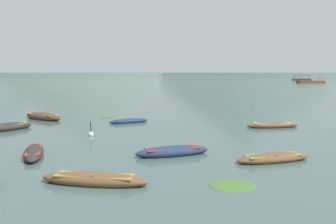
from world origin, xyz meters
The scene contains 16 objects.
ground_plane centered at (0.00, 1500.00, 0.00)m, with size 6000.00×6000.00×0.00m, color #425B56.
mountain_2 centered at (-355.53, 2092.21, 218.74)m, with size 1051.70×1051.70×437.49m, color #56665B.
mountain_3 centered at (666.75, 2226.34, 250.67)m, with size 1416.57×1416.57×501.33m, color #4C5B56.
rowboat_0 centered at (9.32, 19.87, 0.16)m, with size 4.11×1.43×0.52m.
rowboat_3 centered at (5.69, 10.23, 0.15)m, with size 3.88×1.79×0.48m.
rowboat_4 centered at (-2.17, 7.51, 0.17)m, with size 4.25×1.89×0.54m.
rowboat_5 centered at (-9.23, 25.45, 0.23)m, with size 4.35×3.93×0.73m.
rowboat_7 centered at (-10.22, 19.87, 0.20)m, with size 3.52×3.57×0.64m.
rowboat_9 centered at (1.10, 11.74, 0.18)m, with size 3.97×1.99×0.58m.
rowboat_10 centered at (-1.61, 22.91, 0.14)m, with size 3.38×2.07×0.43m.
rowboat_11 centered at (-5.82, 12.05, 0.17)m, with size 1.76×3.75×0.54m.
ferry_0 centered at (72.60, 151.57, 0.45)m, with size 9.04×6.23×2.54m.
ferry_1 centered at (59.77, 116.33, 0.45)m, with size 9.82×3.50×2.54m.
mooring_buoy centered at (-3.82, 17.31, 0.10)m, with size 0.38×0.38×1.04m.
weed_patch_1 centered at (2.95, 6.97, 0.00)m, with size 1.51×1.75×0.14m, color #477033.
weed_patch_2 centered at (-3.69, 26.11, 0.00)m, with size 1.23×1.14×0.14m, color #38662D.
Camera 1 is at (-0.24, -5.11, 4.19)m, focal length 36.78 mm.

